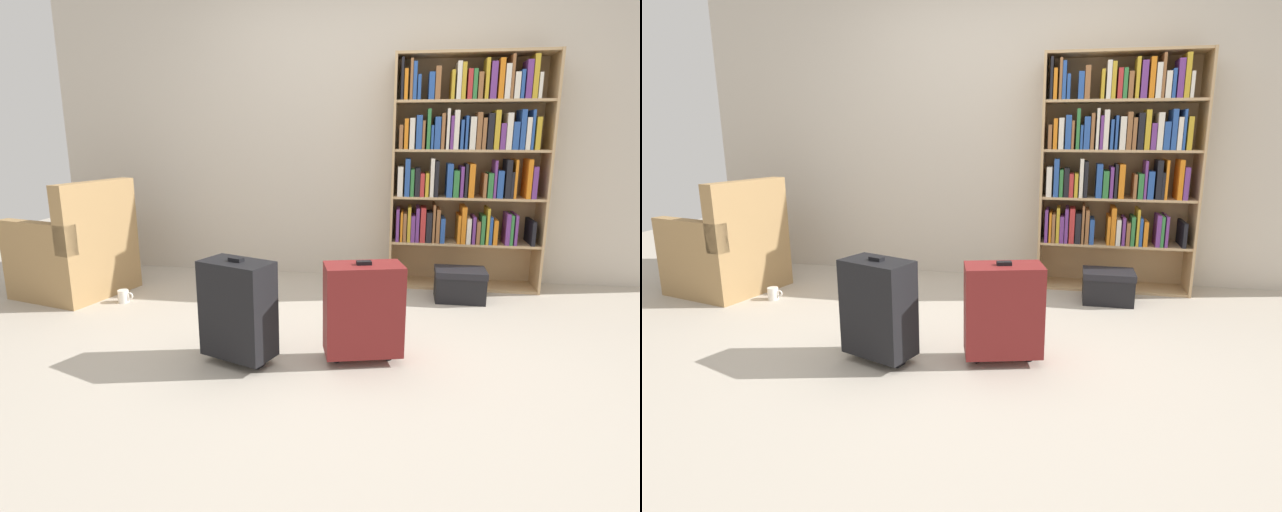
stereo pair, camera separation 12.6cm
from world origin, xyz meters
TOP-DOWN VIEW (x-y plane):
  - ground_plane at (0.00, 0.00)m, footprint 9.85×9.85m
  - back_wall at (0.00, 1.75)m, footprint 5.63×0.10m
  - bookshelf at (0.79, 1.51)m, footprint 1.20×0.34m
  - armchair at (-2.22, 0.82)m, footprint 0.85×0.85m
  - mug at (-1.75, 0.66)m, footprint 0.12×0.08m
  - storage_box at (0.76, 1.12)m, footprint 0.38×0.27m
  - suitcase_black at (-0.56, -0.20)m, footprint 0.44×0.34m
  - suitcase_dark_red at (0.11, -0.07)m, footprint 0.47×0.32m

SIDE VIEW (x-z plane):
  - ground_plane at x=0.00m, z-range 0.00..0.00m
  - mug at x=-1.75m, z-range 0.00..0.10m
  - storage_box at x=0.76m, z-range 0.01..0.25m
  - suitcase_dark_red at x=0.11m, z-range 0.01..0.59m
  - suitcase_black at x=-0.56m, z-range 0.01..0.62m
  - armchair at x=-2.22m, z-range -0.13..0.77m
  - bookshelf at x=0.79m, z-range 0.10..1.95m
  - back_wall at x=0.00m, z-range 0.00..2.60m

